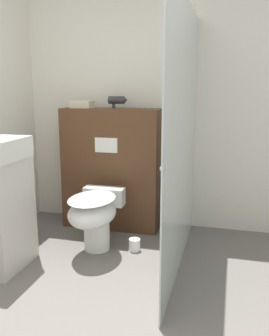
{
  "coord_description": "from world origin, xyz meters",
  "views": [
    {
      "loc": [
        0.71,
        -1.43,
        1.4
      ],
      "look_at": [
        -0.01,
        1.32,
        0.77
      ],
      "focal_mm": 40.0,
      "sensor_mm": 36.0,
      "label": 1
    }
  ],
  "objects": [
    {
      "name": "wall_back",
      "position": [
        0.0,
        2.23,
        1.25
      ],
      "size": [
        8.0,
        0.06,
        2.5
      ],
      "color": "silver",
      "rests_on": "ground_plane"
    },
    {
      "name": "folded_towel",
      "position": [
        -0.72,
        2.0,
        1.22
      ],
      "size": [
        0.2,
        0.16,
        0.07
      ],
      "color": "beige",
      "rests_on": "partition_panel"
    },
    {
      "name": "partition_panel",
      "position": [
        -0.43,
        2.0,
        0.59
      ],
      "size": [
        0.95,
        0.3,
        1.19
      ],
      "color": "#51331E",
      "rests_on": "ground_plane"
    },
    {
      "name": "toilet",
      "position": [
        -0.38,
        1.4,
        0.33
      ],
      "size": [
        0.38,
        0.63,
        0.5
      ],
      "color": "white",
      "rests_on": "ground_plane"
    },
    {
      "name": "shower_glass",
      "position": [
        0.36,
        1.35,
        1.0
      ],
      "size": [
        0.04,
        1.71,
        2.0
      ],
      "color": "silver",
      "rests_on": "ground_plane"
    },
    {
      "name": "hair_drier",
      "position": [
        -0.37,
        2.04,
        1.26
      ],
      "size": [
        0.18,
        0.07,
        0.11
      ],
      "color": "#2D2D33",
      "rests_on": "partition_panel"
    },
    {
      "name": "spare_toilet_roll",
      "position": [
        -0.06,
        1.49,
        0.05
      ],
      "size": [
        0.1,
        0.1,
        0.1
      ],
      "color": "white",
      "rests_on": "ground_plane"
    }
  ]
}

